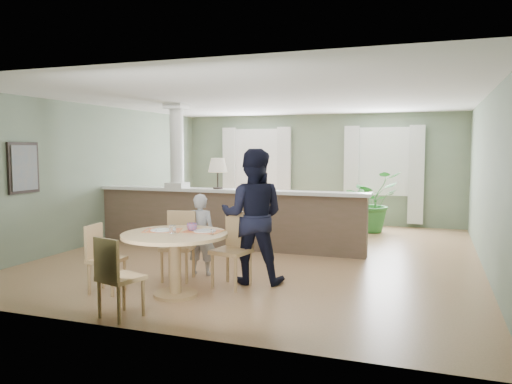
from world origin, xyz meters
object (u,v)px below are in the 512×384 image
at_px(chair_far_boy, 179,242).
at_px(man_person, 253,216).
at_px(houseplant, 371,201).
at_px(chair_side, 102,255).
at_px(dining_table, 176,246).
at_px(chair_far_man, 235,245).
at_px(child_person, 200,234).
at_px(sofa, 251,213).
at_px(chair_near, 115,274).

relative_size(chair_far_boy, man_person, 0.52).
bearing_deg(chair_far_boy, houseplant, 56.16).
bearing_deg(chair_side, houseplant, -29.83).
bearing_deg(houseplant, chair_side, -114.24).
bearing_deg(man_person, dining_table, 42.14).
relative_size(chair_far_man, man_person, 0.54).
relative_size(chair_side, child_person, 0.73).
bearing_deg(sofa, child_person, -71.12).
bearing_deg(chair_side, sofa, -8.68).
bearing_deg(chair_near, dining_table, -84.77).
relative_size(sofa, dining_table, 2.28).
relative_size(dining_table, chair_near, 1.46).
height_order(chair_near, chair_side, chair_near).
distance_m(dining_table, child_person, 1.06).
height_order(houseplant, dining_table, houseplant).
xyz_separation_m(sofa, chair_far_boy, (0.36, -3.92, 0.09)).
height_order(houseplant, child_person, houseplant).
xyz_separation_m(chair_far_boy, chair_far_man, (0.88, -0.07, 0.02)).
bearing_deg(man_person, chair_side, 22.35).
height_order(dining_table, chair_far_man, chair_far_man).
distance_m(houseplant, child_person, 5.13).
bearing_deg(man_person, chair_near, 53.84).
height_order(houseplant, chair_near, houseplant).
height_order(chair_near, child_person, child_person).
xyz_separation_m(houseplant, chair_side, (-2.70, -6.00, -0.19)).
bearing_deg(chair_near, man_person, -98.34).
relative_size(houseplant, man_person, 0.73).
bearing_deg(chair_far_man, man_person, 65.11).
height_order(sofa, man_person, man_person).
relative_size(chair_near, man_person, 0.49).
bearing_deg(houseplant, dining_table, -106.48).
bearing_deg(chair_side, chair_far_boy, -38.88).
xyz_separation_m(sofa, chair_near, (0.52, -5.67, 0.06)).
bearing_deg(dining_table, houseplant, 73.52).
relative_size(chair_near, child_person, 0.75).
xyz_separation_m(houseplant, chair_far_man, (-1.20, -5.13, -0.13)).
height_order(dining_table, man_person, man_person).
bearing_deg(chair_far_man, chair_near, -102.45).
distance_m(sofa, child_person, 3.68).
distance_m(chair_far_boy, child_person, 0.35).
bearing_deg(chair_near, sofa, -68.19).
relative_size(dining_table, child_person, 1.10).
bearing_deg(houseplant, chair_far_man, -103.19).
relative_size(houseplant, dining_table, 1.02).
relative_size(child_person, man_person, 0.65).
distance_m(chair_near, man_person, 2.16).
relative_size(dining_table, chair_far_boy, 1.38).
bearing_deg(houseplant, chair_near, -105.75).
xyz_separation_m(chair_side, man_person, (1.67, 1.11, 0.44)).
distance_m(chair_far_man, man_person, 0.48).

